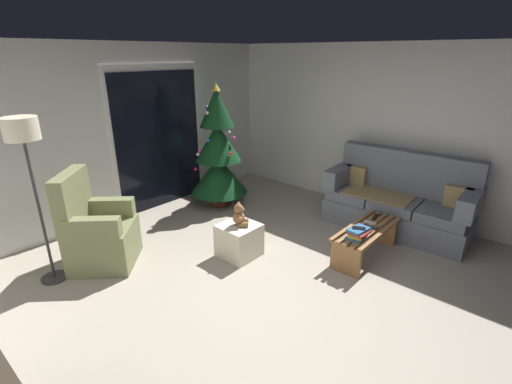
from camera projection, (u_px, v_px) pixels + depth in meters
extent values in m
plane|color=#9E9384|center=(281.00, 295.00, 3.80)|extent=(7.00, 7.00, 0.00)
cube|color=beige|center=(114.00, 135.00, 5.26)|extent=(5.72, 0.12, 2.50)
cube|color=beige|center=(403.00, 133.00, 5.36)|extent=(0.12, 6.00, 2.50)
cube|color=silver|center=(159.00, 138.00, 5.74)|extent=(1.60, 0.02, 2.20)
cube|color=black|center=(160.00, 141.00, 5.75)|extent=(1.50, 0.02, 2.10)
cube|color=slate|center=(394.00, 218.00, 5.16)|extent=(0.84, 1.93, 0.34)
cube|color=slate|center=(445.00, 215.00, 4.69)|extent=(0.70, 0.63, 0.14)
cube|color=slate|center=(396.00, 203.00, 5.06)|extent=(0.70, 0.63, 0.14)
cube|color=slate|center=(354.00, 193.00, 5.42)|extent=(0.70, 0.63, 0.14)
cube|color=slate|center=(408.00, 172.00, 5.16)|extent=(0.28, 1.91, 0.60)
cube|color=slate|center=(470.00, 204.00, 4.48)|extent=(0.77, 0.23, 0.28)
cube|color=slate|center=(341.00, 176.00, 5.51)|extent=(0.77, 0.23, 0.28)
cube|color=#997F51|center=(379.00, 194.00, 5.16)|extent=(0.64, 0.92, 0.02)
cube|color=#997F51|center=(458.00, 197.00, 4.70)|extent=(0.13, 0.32, 0.28)
cube|color=#997F51|center=(356.00, 175.00, 5.52)|extent=(0.13, 0.32, 0.28)
cube|color=olive|center=(381.00, 233.00, 4.29)|extent=(1.10, 0.05, 0.04)
cube|color=olive|center=(374.00, 231.00, 4.35)|extent=(1.10, 0.05, 0.04)
cube|color=olive|center=(367.00, 229.00, 4.40)|extent=(1.10, 0.05, 0.04)
cube|color=olive|center=(360.00, 227.00, 4.46)|extent=(1.10, 0.05, 0.04)
cube|color=olive|center=(354.00, 225.00, 4.51)|extent=(1.10, 0.05, 0.04)
cube|color=olive|center=(346.00, 259.00, 4.13)|extent=(0.05, 0.36, 0.35)
cube|color=olive|center=(382.00, 230.00, 4.81)|extent=(0.05, 0.36, 0.35)
cube|color=silver|center=(370.00, 223.00, 4.50)|extent=(0.05, 0.16, 0.02)
cube|color=#333338|center=(372.00, 228.00, 4.37)|extent=(0.10, 0.16, 0.02)
cube|color=black|center=(375.00, 217.00, 4.66)|extent=(0.16, 0.08, 0.02)
cube|color=#285684|center=(356.00, 237.00, 4.15)|extent=(0.27, 0.21, 0.03)
cube|color=#B79333|center=(357.00, 234.00, 4.13)|extent=(0.23, 0.19, 0.04)
cube|color=#A32D28|center=(359.00, 232.00, 4.11)|extent=(0.26, 0.21, 0.03)
cube|color=#285684|center=(359.00, 230.00, 4.10)|extent=(0.27, 0.19, 0.03)
cube|color=black|center=(359.00, 228.00, 4.09)|extent=(0.13, 0.16, 0.01)
cylinder|color=#4C1E19|center=(220.00, 201.00, 6.06)|extent=(0.36, 0.36, 0.10)
cylinder|color=brown|center=(220.00, 195.00, 6.02)|extent=(0.08, 0.08, 0.12)
cone|color=#0F3819|center=(219.00, 175.00, 5.89)|extent=(0.90, 0.90, 0.59)
cone|color=#0F3819|center=(218.00, 142.00, 5.70)|extent=(0.72, 0.72, 0.59)
cone|color=#0F3819|center=(217.00, 107.00, 5.51)|extent=(0.53, 0.53, 0.59)
sphere|color=#B233A5|center=(234.00, 138.00, 5.65)|extent=(0.06, 0.06, 0.06)
sphere|color=red|center=(196.00, 169.00, 5.91)|extent=(0.06, 0.06, 0.06)
sphere|color=white|center=(229.00, 133.00, 5.84)|extent=(0.06, 0.06, 0.06)
sphere|color=white|center=(198.00, 154.00, 5.70)|extent=(0.06, 0.06, 0.06)
sphere|color=white|center=(207.00, 113.00, 5.44)|extent=(0.06, 0.06, 0.06)
sphere|color=red|center=(231.00, 154.00, 5.54)|extent=(0.06, 0.06, 0.06)
sphere|color=#B233A5|center=(201.00, 154.00, 5.91)|extent=(0.06, 0.06, 0.06)
sphere|color=blue|center=(208.00, 140.00, 5.47)|extent=(0.06, 0.06, 0.06)
sphere|color=red|center=(200.00, 153.00, 5.87)|extent=(0.06, 0.06, 0.06)
sphere|color=#B233A5|center=(200.00, 151.00, 5.62)|extent=(0.06, 0.06, 0.06)
sphere|color=blue|center=(207.00, 107.00, 5.54)|extent=(0.06, 0.06, 0.06)
cone|color=#EAD14C|center=(216.00, 87.00, 5.41)|extent=(0.14, 0.14, 0.12)
cube|color=olive|center=(106.00, 251.00, 4.33)|extent=(0.96, 0.96, 0.31)
cube|color=olive|center=(102.00, 233.00, 4.25)|extent=(0.96, 0.96, 0.18)
cube|color=olive|center=(72.00, 200.00, 4.09)|extent=(0.60, 0.59, 0.64)
cube|color=olive|center=(109.00, 207.00, 4.44)|extent=(0.51, 0.51, 0.22)
cube|color=olive|center=(93.00, 228.00, 3.91)|extent=(0.51, 0.51, 0.22)
cylinder|color=#2D2D30|center=(55.00, 277.00, 4.08)|extent=(0.28, 0.28, 0.02)
cylinder|color=#2D2D30|center=(40.00, 213.00, 3.80)|extent=(0.03, 0.03, 1.55)
cylinder|color=beige|center=(21.00, 129.00, 3.48)|extent=(0.32, 0.32, 0.22)
cube|color=beige|center=(239.00, 240.00, 4.48)|extent=(0.44, 0.44, 0.41)
cylinder|color=brown|center=(244.00, 221.00, 4.44)|extent=(0.12, 0.13, 0.06)
cylinder|color=brown|center=(244.00, 224.00, 4.35)|extent=(0.12, 0.13, 0.06)
sphere|color=brown|center=(239.00, 218.00, 4.37)|extent=(0.15, 0.15, 0.15)
sphere|color=brown|center=(238.00, 208.00, 4.33)|extent=(0.11, 0.11, 0.11)
sphere|color=#A37A51|center=(243.00, 209.00, 4.33)|extent=(0.04, 0.04, 0.04)
sphere|color=brown|center=(239.00, 203.00, 4.35)|extent=(0.04, 0.04, 0.04)
sphere|color=brown|center=(238.00, 206.00, 4.28)|extent=(0.04, 0.04, 0.04)
sphere|color=brown|center=(241.00, 214.00, 4.43)|extent=(0.06, 0.06, 0.06)
sphere|color=brown|center=(240.00, 219.00, 4.30)|extent=(0.06, 0.06, 0.06)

